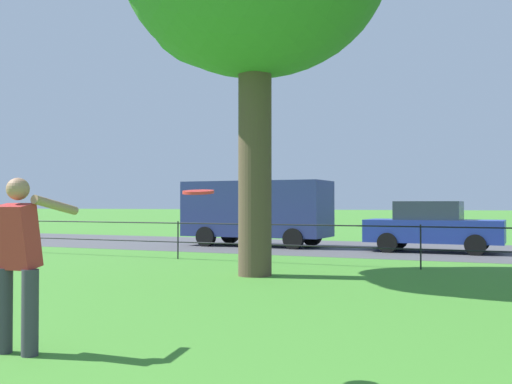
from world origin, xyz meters
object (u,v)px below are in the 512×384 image
at_px(person_thrower, 18,259).
at_px(panel_van_center, 257,209).
at_px(frisbee, 198,192).
at_px(car_blue_right, 433,226).

distance_m(person_thrower, panel_van_center, 15.34).
distance_m(person_thrower, frisbee, 2.08).
relative_size(frisbee, car_blue_right, 0.08).
bearing_deg(person_thrower, panel_van_center, 105.27).
bearing_deg(panel_van_center, person_thrower, -74.73).
bearing_deg(car_blue_right, person_thrower, -97.44).
bearing_deg(car_blue_right, panel_van_center, 177.54).
xyz_separation_m(person_thrower, frisbee, (1.98, 0.05, 0.63)).
xyz_separation_m(person_thrower, car_blue_right, (1.90, 14.54, -0.15)).
relative_size(person_thrower, car_blue_right, 0.43).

